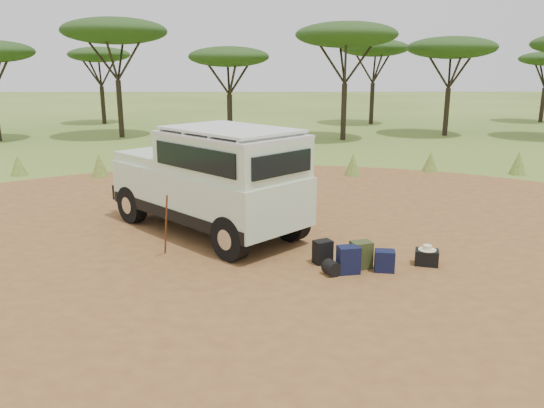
{
  "coord_description": "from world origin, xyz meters",
  "views": [
    {
      "loc": [
        -0.16,
        -10.22,
        3.85
      ],
      "look_at": [
        -0.01,
        0.6,
        1.0
      ],
      "focal_mm": 35.0,
      "sensor_mm": 36.0,
      "label": 1
    }
  ],
  "objects_px": {
    "safari_vehicle": "(211,182)",
    "walking_staff": "(166,225)",
    "backpack_black": "(323,252)",
    "backpack_olive": "(361,255)",
    "backpack_navy": "(348,260)",
    "hard_case": "(427,258)",
    "duffel_navy": "(384,261)"
  },
  "relations": [
    {
      "from": "safari_vehicle",
      "to": "backpack_navy",
      "type": "relative_size",
      "value": 9.58
    },
    {
      "from": "safari_vehicle",
      "to": "walking_staff",
      "type": "bearing_deg",
      "value": -68.52
    },
    {
      "from": "walking_staff",
      "to": "backpack_olive",
      "type": "xyz_separation_m",
      "value": [
        3.88,
        -0.66,
        -0.42
      ]
    },
    {
      "from": "safari_vehicle",
      "to": "backpack_olive",
      "type": "relative_size",
      "value": 9.4
    },
    {
      "from": "backpack_olive",
      "to": "hard_case",
      "type": "xyz_separation_m",
      "value": [
        1.33,
        0.15,
        -0.11
      ]
    },
    {
      "from": "backpack_navy",
      "to": "walking_staff",
      "type": "bearing_deg",
      "value": 155.74
    },
    {
      "from": "backpack_olive",
      "to": "duffel_navy",
      "type": "xyz_separation_m",
      "value": [
        0.42,
        -0.17,
        -0.06
      ]
    },
    {
      "from": "walking_staff",
      "to": "backpack_black",
      "type": "height_order",
      "value": "walking_staff"
    },
    {
      "from": "walking_staff",
      "to": "backpack_black",
      "type": "xyz_separation_m",
      "value": [
        3.16,
        -0.38,
        -0.45
      ]
    },
    {
      "from": "backpack_black",
      "to": "backpack_olive",
      "type": "height_order",
      "value": "backpack_olive"
    },
    {
      "from": "walking_staff",
      "to": "backpack_olive",
      "type": "relative_size",
      "value": 2.7
    },
    {
      "from": "backpack_black",
      "to": "duffel_navy",
      "type": "distance_m",
      "value": 1.22
    },
    {
      "from": "walking_staff",
      "to": "hard_case",
      "type": "distance_m",
      "value": 5.26
    },
    {
      "from": "backpack_navy",
      "to": "safari_vehicle",
      "type": "bearing_deg",
      "value": 127.39
    },
    {
      "from": "backpack_black",
      "to": "backpack_navy",
      "type": "height_order",
      "value": "backpack_navy"
    },
    {
      "from": "backpack_navy",
      "to": "hard_case",
      "type": "bearing_deg",
      "value": 3.59
    },
    {
      "from": "walking_staff",
      "to": "backpack_navy",
      "type": "bearing_deg",
      "value": -35.96
    },
    {
      "from": "backpack_navy",
      "to": "duffel_navy",
      "type": "distance_m",
      "value": 0.71
    },
    {
      "from": "safari_vehicle",
      "to": "hard_case",
      "type": "distance_m",
      "value": 5.07
    },
    {
      "from": "safari_vehicle",
      "to": "walking_staff",
      "type": "distance_m",
      "value": 1.92
    },
    {
      "from": "safari_vehicle",
      "to": "backpack_black",
      "type": "distance_m",
      "value": 3.31
    },
    {
      "from": "backpack_navy",
      "to": "backpack_black",
      "type": "bearing_deg",
      "value": 119.52
    },
    {
      "from": "backpack_black",
      "to": "hard_case",
      "type": "xyz_separation_m",
      "value": [
        2.05,
        -0.13,
        -0.08
      ]
    },
    {
      "from": "walking_staff",
      "to": "hard_case",
      "type": "height_order",
      "value": "walking_staff"
    },
    {
      "from": "safari_vehicle",
      "to": "backpack_black",
      "type": "relative_size",
      "value": 10.73
    },
    {
      "from": "hard_case",
      "to": "walking_staff",
      "type": "bearing_deg",
      "value": -170.43
    },
    {
      "from": "safari_vehicle",
      "to": "hard_case",
      "type": "xyz_separation_m",
      "value": [
        4.45,
        -2.19,
        -1.06
      ]
    },
    {
      "from": "walking_staff",
      "to": "hard_case",
      "type": "bearing_deg",
      "value": -27.41
    },
    {
      "from": "duffel_navy",
      "to": "walking_staff",
      "type": "bearing_deg",
      "value": 178.27
    },
    {
      "from": "safari_vehicle",
      "to": "walking_staff",
      "type": "relative_size",
      "value": 3.48
    },
    {
      "from": "backpack_black",
      "to": "walking_staff",
      "type": "bearing_deg",
      "value": 146.5
    },
    {
      "from": "hard_case",
      "to": "duffel_navy",
      "type": "bearing_deg",
      "value": -145.76
    }
  ]
}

